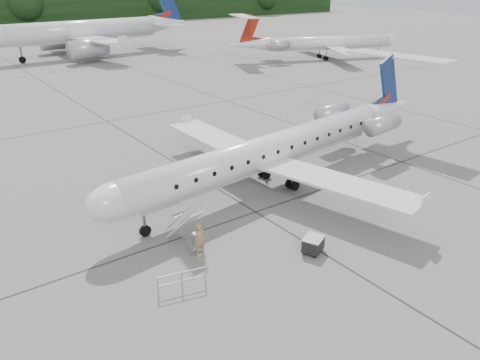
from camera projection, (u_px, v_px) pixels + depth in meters
ground at (362, 223)px, 27.14m from camera, size 320.00×320.00×0.00m
main_regional_jet at (269, 136)px, 30.32m from camera, size 30.87×23.85×7.34m
airstair at (184, 226)px, 24.50m from camera, size 1.11×2.38×2.30m
passenger at (200, 240)px, 23.74m from camera, size 0.66×0.45×1.76m
safety_railing at (182, 282)px, 21.09m from camera, size 2.16×0.60×1.00m
baggage_cart at (313, 245)px, 24.09m from camera, size 1.34×1.24×0.93m
bg_narrowbody at (82, 20)px, 81.16m from camera, size 35.98×26.93×12.39m
bg_regional_right at (330, 36)px, 79.92m from camera, size 34.21×29.55×7.54m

